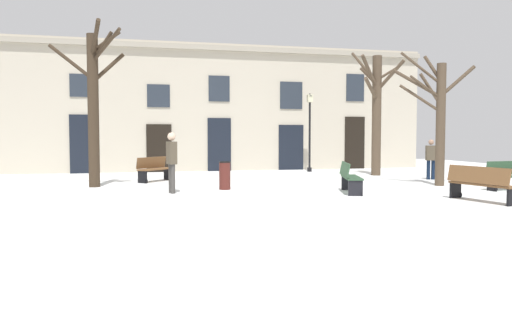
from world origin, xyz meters
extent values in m
plane|color=white|center=(0.00, 0.00, 0.00)|extent=(33.57, 33.57, 0.00)
cube|color=#BCB29E|center=(0.00, 8.80, 3.09)|extent=(20.98, 0.40, 6.18)
cube|color=#A09786|center=(0.00, 8.55, 5.93)|extent=(20.98, 0.30, 0.24)
cube|color=black|center=(-6.61, 8.58, 1.34)|extent=(0.94, 0.08, 2.69)
cube|color=#262D38|center=(-6.61, 8.58, 4.00)|extent=(0.85, 0.06, 1.04)
cube|color=black|center=(-3.09, 8.58, 1.13)|extent=(1.17, 0.08, 2.26)
cube|color=#262D38|center=(-3.09, 8.58, 3.60)|extent=(1.05, 0.06, 1.07)
cube|color=black|center=(-0.21, 8.58, 1.29)|extent=(1.14, 0.08, 2.58)
cube|color=#262D38|center=(-0.21, 8.58, 3.99)|extent=(1.02, 0.06, 1.24)
cube|color=black|center=(3.44, 8.58, 1.13)|extent=(1.28, 0.08, 2.26)
cube|color=#262D38|center=(3.44, 8.58, 3.73)|extent=(1.15, 0.06, 1.35)
cube|color=black|center=(6.90, 8.58, 1.35)|extent=(1.09, 0.08, 2.70)
cube|color=#262D38|center=(6.90, 8.58, 4.19)|extent=(0.98, 0.06, 1.40)
cylinder|color=#4C3D2D|center=(6.16, 0.02, 2.11)|extent=(0.32, 0.32, 4.23)
cylinder|color=#4C3D2D|center=(5.82, 0.13, 3.33)|extent=(0.80, 0.35, 1.15)
cylinder|color=#4C3D2D|center=(6.67, -0.16, 3.61)|extent=(1.13, 0.51, 1.08)
cylinder|color=#4C3D2D|center=(5.60, 0.08, 3.40)|extent=(1.17, 0.20, 0.82)
cylinder|color=#4C3D2D|center=(5.51, 0.24, 4.05)|extent=(1.38, 0.55, 1.17)
cylinder|color=#4C3D2D|center=(5.51, 0.26, 3.02)|extent=(1.39, 0.58, 1.01)
cylinder|color=#4C3D2D|center=(5.58, 0.57, 3.56)|extent=(1.29, 1.24, 1.10)
cylinder|color=#4C3D2D|center=(5.99, 0.27, 4.05)|extent=(0.49, 0.65, 0.99)
cylinder|color=#4C3D2D|center=(6.04, 4.50, 2.59)|extent=(0.40, 0.40, 5.17)
cylinder|color=#4C3D2D|center=(6.40, 4.02, 4.26)|extent=(0.90, 1.14, 1.30)
cylinder|color=#4C3D2D|center=(6.46, 4.35, 4.41)|extent=(0.94, 0.43, 0.65)
cylinder|color=#4C3D2D|center=(5.55, 4.06, 3.68)|extent=(1.13, 1.06, 0.94)
cylinder|color=#4C3D2D|center=(5.56, 4.23, 4.39)|extent=(1.14, 0.75, 1.45)
cylinder|color=#4C3D2D|center=(5.66, 4.52, 4.27)|extent=(0.85, 0.16, 0.79)
cylinder|color=#4C3D2D|center=(5.61, 4.85, 4.67)|extent=(1.00, 0.85, 1.45)
cylinder|color=#382B1E|center=(-5.49, 2.37, 2.57)|extent=(0.37, 0.37, 5.14)
cylinder|color=#382B1E|center=(-5.04, 2.19, 4.86)|extent=(1.01, 0.51, 0.73)
cylinder|color=#382B1E|center=(-5.16, 2.24, 4.71)|extent=(0.78, 0.42, 1.02)
cylinder|color=#382B1E|center=(-6.19, 2.53, 4.20)|extent=(1.50, 0.44, 1.22)
cylinder|color=#382B1E|center=(-5.33, 1.76, 4.89)|extent=(0.46, 1.34, 1.05)
cylinder|color=#382B1E|center=(-4.99, 2.43, 4.03)|extent=(1.10, 0.24, 1.06)
cylinder|color=#382B1E|center=(-5.02, 1.77, 4.66)|extent=(1.06, 1.33, 1.00)
cylinder|color=black|center=(3.93, 7.16, 1.65)|extent=(0.10, 0.10, 3.31)
cylinder|color=black|center=(3.93, 7.16, 0.10)|extent=(0.22, 0.22, 0.20)
cube|color=beige|center=(3.93, 7.16, 3.49)|extent=(0.24, 0.24, 0.36)
cone|color=black|center=(3.93, 7.16, 3.67)|extent=(0.30, 0.30, 0.14)
cylinder|color=#4C1E19|center=(-1.31, 0.57, 0.44)|extent=(0.36, 0.36, 0.88)
torus|color=black|center=(-1.31, 0.57, 0.89)|extent=(0.39, 0.39, 0.04)
cube|color=#2D4C33|center=(2.30, -1.21, 0.48)|extent=(0.91, 1.73, 0.05)
cube|color=#2D4C33|center=(2.10, -1.16, 0.72)|extent=(0.58, 1.63, 0.42)
cube|color=black|center=(2.09, -1.96, 0.24)|extent=(0.42, 0.17, 0.48)
torus|color=black|center=(2.26, -2.01, 0.08)|extent=(0.08, 0.17, 0.17)
cube|color=black|center=(2.52, -0.47, 0.24)|extent=(0.42, 0.17, 0.48)
torus|color=black|center=(2.69, -0.52, 0.08)|extent=(0.08, 0.17, 0.17)
cube|color=brown|center=(-3.40, 3.81, 0.47)|extent=(1.40, 1.45, 0.05)
cube|color=brown|center=(-3.55, 3.96, 0.72)|extent=(1.14, 1.20, 0.41)
cube|color=black|center=(-3.89, 3.29, 0.24)|extent=(0.34, 0.32, 0.47)
torus|color=black|center=(-3.76, 3.17, 0.08)|extent=(0.14, 0.14, 0.17)
cube|color=black|center=(-2.91, 4.34, 0.24)|extent=(0.34, 0.32, 0.47)
torus|color=black|center=(-2.78, 4.22, 0.08)|extent=(0.14, 0.14, 0.17)
cube|color=#2D4C33|center=(7.63, -1.55, 0.70)|extent=(1.82, 0.27, 0.45)
cube|color=black|center=(6.80, -1.80, 0.22)|extent=(0.09, 0.37, 0.44)
torus|color=black|center=(6.82, -1.95, 0.08)|extent=(0.17, 0.04, 0.17)
cube|color=brown|center=(4.85, -3.85, 0.46)|extent=(0.86, 1.94, 0.05)
cube|color=brown|center=(4.65, -3.90, 0.72)|extent=(0.55, 1.86, 0.44)
cube|color=black|center=(4.64, -2.99, 0.23)|extent=(0.40, 0.15, 0.46)
torus|color=black|center=(4.81, -2.95, 0.08)|extent=(0.07, 0.17, 0.17)
cylinder|color=#403D3A|center=(-3.02, -0.14, 0.44)|extent=(0.14, 0.14, 0.89)
cylinder|color=#403D3A|center=(-3.07, 0.04, 0.44)|extent=(0.14, 0.14, 0.89)
cube|color=#4C4233|center=(-3.04, -0.05, 1.23)|extent=(0.32, 0.43, 0.68)
sphere|color=beige|center=(-3.04, -0.05, 1.72)|extent=(0.24, 0.24, 0.24)
cylinder|color=black|center=(7.30, 2.16, 0.38)|extent=(0.14, 0.14, 0.76)
cylinder|color=black|center=(7.13, 2.20, 0.38)|extent=(0.14, 0.14, 0.76)
cube|color=#4C4233|center=(7.21, 2.18, 1.05)|extent=(0.43, 0.31, 0.58)
sphere|color=#9E755B|center=(7.21, 2.18, 1.48)|extent=(0.21, 0.21, 0.21)
camera|label=1|loc=(-3.98, -15.04, 1.78)|focal=34.45mm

